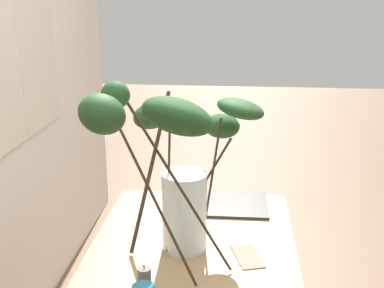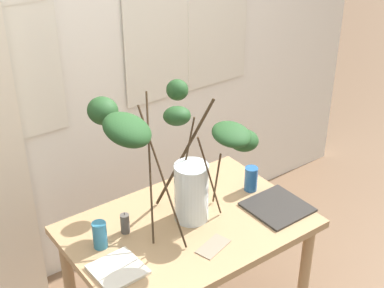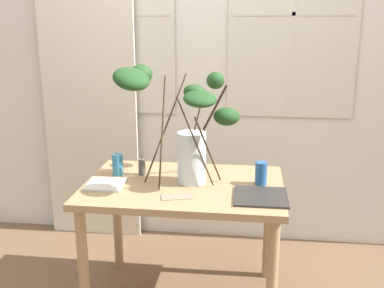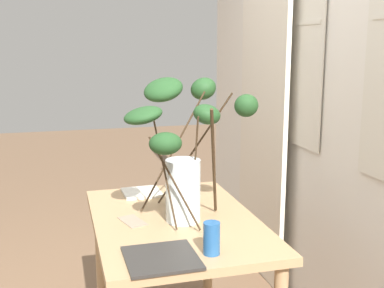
{
  "view_description": "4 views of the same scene",
  "coord_description": "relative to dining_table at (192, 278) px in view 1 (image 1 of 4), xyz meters",
  "views": [
    {
      "loc": [
        -1.6,
        -0.15,
        1.67
      ],
      "look_at": [
        0.1,
        0.01,
        1.13
      ],
      "focal_mm": 46.52,
      "sensor_mm": 36.0,
      "label": 1
    },
    {
      "loc": [
        -1.23,
        -1.71,
        2.35
      ],
      "look_at": [
        0.07,
        0.07,
        1.12
      ],
      "focal_mm": 51.77,
      "sensor_mm": 36.0,
      "label": 2
    },
    {
      "loc": [
        0.36,
        -2.43,
        1.66
      ],
      "look_at": [
        0.04,
        0.07,
        0.96
      ],
      "focal_mm": 43.08,
      "sensor_mm": 36.0,
      "label": 3
    },
    {
      "loc": [
        2.17,
        -0.51,
        1.56
      ],
      "look_at": [
        -0.0,
        0.09,
        1.1
      ],
      "focal_mm": 45.89,
      "sensor_mm": 36.0,
      "label": 4
    }
  ],
  "objects": [
    {
      "name": "pillar_candle",
      "position": [
        -0.27,
        0.12,
        0.15
      ],
      "size": [
        0.04,
        0.04,
        0.11
      ],
      "color": "#514C47",
      "rests_on": "dining_table"
    },
    {
      "name": "dining_table",
      "position": [
        0.0,
        0.0,
        0.0
      ],
      "size": [
        1.12,
        0.76,
        0.74
      ],
      "color": "tan",
      "rests_on": "ground"
    },
    {
      "name": "drinking_glass_blue_right",
      "position": [
        0.43,
        0.05,
        0.17
      ],
      "size": [
        0.07,
        0.07,
        0.13
      ],
      "primitive_type": "cylinder",
      "color": "#235693",
      "rests_on": "dining_table"
    },
    {
      "name": "plate_square_right",
      "position": [
        0.43,
        -0.16,
        0.11
      ],
      "size": [
        0.28,
        0.28,
        0.01
      ],
      "primitive_type": "cube",
      "rotation": [
        0.0,
        0.0,
        0.01
      ],
      "color": "#2D2B28",
      "rests_on": "dining_table"
    },
    {
      "name": "napkin_folded",
      "position": [
        -0.01,
        -0.2,
        0.1
      ],
      "size": [
        0.18,
        0.13,
        0.0
      ],
      "primitive_type": "cube",
      "rotation": [
        0.0,
        0.0,
        0.28
      ],
      "color": "gray",
      "rests_on": "dining_table"
    },
    {
      "name": "vase_with_branches",
      "position": [
        -0.02,
        0.04,
        0.46
      ],
      "size": [
        0.74,
        0.65,
        0.69
      ],
      "color": "silver",
      "rests_on": "dining_table"
    }
  ]
}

